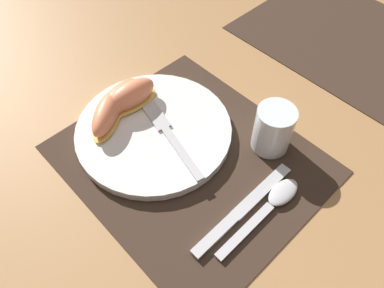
% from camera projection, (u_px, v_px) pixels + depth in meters
% --- Properties ---
extents(ground_plane, '(3.00, 3.00, 0.00)m').
position_uv_depth(ground_plane, '(190.00, 160.00, 0.64)').
color(ground_plane, '#A37547').
extents(placemat, '(0.42, 0.36, 0.00)m').
position_uv_depth(placemat, '(190.00, 159.00, 0.64)').
color(placemat, '#38281E').
rests_on(placemat, ground_plane).
extents(placemat_far, '(0.42, 0.36, 0.00)m').
position_uv_depth(placemat_far, '(343.00, 34.00, 0.85)').
color(placemat_far, '#38281E').
rests_on(placemat_far, ground_plane).
extents(plate, '(0.28, 0.28, 0.02)m').
position_uv_depth(plate, '(154.00, 131.00, 0.67)').
color(plate, white).
rests_on(plate, placemat).
extents(juice_glass, '(0.07, 0.07, 0.08)m').
position_uv_depth(juice_glass, '(273.00, 131.00, 0.63)').
color(juice_glass, silver).
rests_on(juice_glass, placemat).
extents(knife, '(0.02, 0.22, 0.01)m').
position_uv_depth(knife, '(241.00, 210.00, 0.58)').
color(knife, '#BCBCC1').
rests_on(knife, placemat).
extents(spoon, '(0.03, 0.18, 0.01)m').
position_uv_depth(spoon, '(273.00, 202.00, 0.58)').
color(spoon, '#BCBCC1').
rests_on(spoon, placemat).
extents(fork, '(0.20, 0.07, 0.00)m').
position_uv_depth(fork, '(167.00, 132.00, 0.65)').
color(fork, '#BCBCC1').
rests_on(fork, plate).
extents(citrus_wedge_0, '(0.05, 0.10, 0.05)m').
position_uv_depth(citrus_wedge_0, '(131.00, 96.00, 0.68)').
color(citrus_wedge_0, '#F7C656').
rests_on(citrus_wedge_0, plate).
extents(citrus_wedge_1, '(0.08, 0.13, 0.04)m').
position_uv_depth(citrus_wedge_1, '(117.00, 101.00, 0.68)').
color(citrus_wedge_1, '#F7C656').
rests_on(citrus_wedge_1, plate).
extents(citrus_wedge_2, '(0.10, 0.12, 0.04)m').
position_uv_depth(citrus_wedge_2, '(107.00, 114.00, 0.66)').
color(citrus_wedge_2, '#F7C656').
rests_on(citrus_wedge_2, plate).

